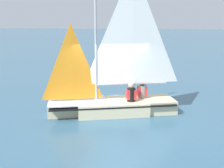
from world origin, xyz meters
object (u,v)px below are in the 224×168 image
Objects in this scene: buoy_marker at (143,67)px; sailor_helm at (131,97)px; sailboat_main at (114,93)px; sailor_crew at (142,94)px.

sailor_helm is at bearing -177.75° from buoy_marker.
buoy_marker reaches higher than sailor_helm.
sailor_helm is at bearing 158.45° from sailboat_main.
buoy_marker is (9.37, 0.73, -0.45)m from sailor_crew.
sailboat_main is 4.50× the size of sailor_helm.
sailor_crew is at bearing -142.27° from sailor_helm.
sailboat_main is 4.50× the size of sailor_crew.
sailor_helm and sailor_crew have the same top height.
sailboat_main is 1.09m from sailor_crew.
sailor_crew is (0.52, -0.34, 0.00)m from sailor_helm.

